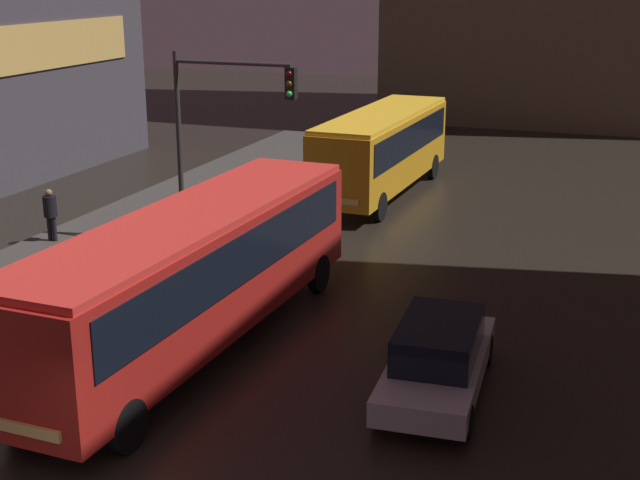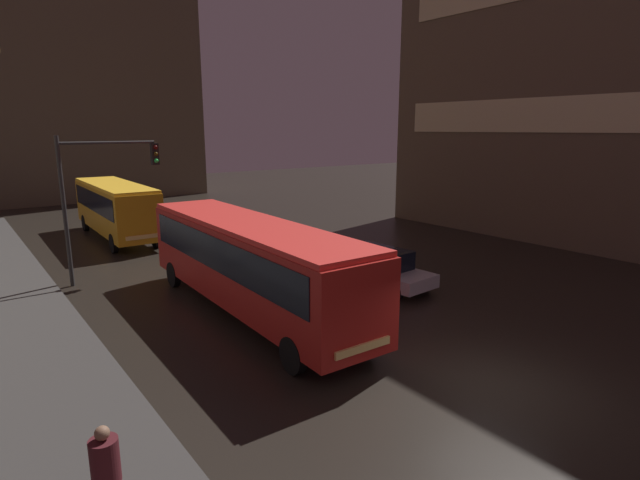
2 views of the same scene
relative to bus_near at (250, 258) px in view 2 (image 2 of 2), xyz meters
The scene contains 9 objects.
ground_plane 8.41m from the bus_near, 74.35° to the right, with size 120.00×120.00×0.00m, color black.
sidewalk_left 7.37m from the bus_near, 162.61° to the left, with size 4.00×48.00×0.15m.
building_right_block 24.25m from the bus_near, ahead, with size 10.07×21.15×21.61m.
building_far_backdrop 39.13m from the bus_near, 84.34° to the left, with size 18.07×12.00×26.89m.
bus_near is the anchor object (origin of this frame).
bus_far 15.10m from the bus_near, 90.74° to the left, with size 2.61×9.83×3.16m.
car_taxi 5.73m from the bus_near, ahead, with size 2.11×4.88×1.52m.
pedestrian_mid 9.66m from the bus_near, 132.19° to the right, with size 0.44×0.44×1.76m.
traffic_light_main 7.83m from the bus_near, 112.01° to the left, with size 3.92×0.35×5.93m.
Camera 2 is at (-10.05, -6.39, 6.17)m, focal length 28.00 mm.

